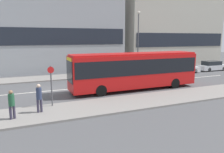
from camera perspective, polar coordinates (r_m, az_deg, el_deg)
name	(u,v)px	position (r m, az deg, el deg)	size (l,w,h in m)	color
ground_plane	(54,90)	(20.73, -14.82, -3.54)	(120.00, 120.00, 0.00)	#4F4F51
sidewalk_near	(69,110)	(14.78, -11.29, -8.69)	(44.00, 3.50, 0.13)	gray
sidewalk_far	(46,78)	(26.80, -16.76, -0.43)	(44.00, 3.50, 0.13)	gray
lane_centerline	(54,90)	(20.73, -14.82, -3.53)	(41.80, 0.16, 0.01)	silver
apartment_block_left_tower	(62,7)	(32.85, -13.02, 17.16)	(17.33, 5.21, 17.89)	#9EA3A8
apartment_block_right_tower	(173,19)	(41.07, 15.61, 14.26)	(18.27, 5.57, 15.98)	#B7B2A3
city_bus	(135,69)	(20.23, 6.00, 2.03)	(12.15, 2.47, 3.39)	red
parked_car_0	(152,70)	(28.39, 10.51, 1.63)	(4.10, 1.81, 1.43)	maroon
parked_car_1	(183,69)	(31.24, 18.11, 1.98)	(4.49, 1.73, 1.29)	silver
parked_car_2	(212,66)	(35.25, 24.63, 2.50)	(4.51, 1.80, 1.40)	silver
pedestrian_near_stop	(12,103)	(13.85, -24.75, -6.26)	(0.34, 0.34, 1.71)	#383347
pedestrian_down_pavement	(39,96)	(14.43, -18.52, -4.90)	(0.35, 0.34, 1.82)	#383347
bus_stop_sign	(51,83)	(15.38, -15.58, -1.61)	(0.44, 0.12, 2.79)	#4C4C51
street_lamp	(138,37)	(28.70, 6.84, 10.29)	(0.36, 0.36, 7.94)	#4C4C51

